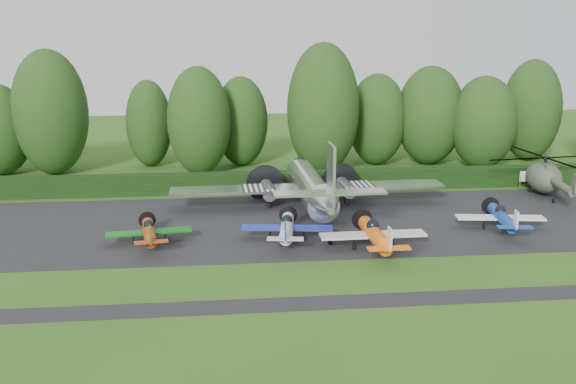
{
  "coord_description": "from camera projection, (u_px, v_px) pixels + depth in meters",
  "views": [
    {
      "loc": [
        -6.6,
        -41.03,
        16.06
      ],
      "look_at": [
        -1.25,
        10.99,
        2.5
      ],
      "focal_mm": 40.0,
      "sensor_mm": 36.0,
      "label": 1
    }
  ],
  "objects": [
    {
      "name": "tree_1",
      "position": [
        430.0,
        116.0,
        75.7
      ],
      "size": [
        7.89,
        7.89,
        11.64
      ],
      "color": "black",
      "rests_on": "ground"
    },
    {
      "name": "taxiway_verge",
      "position": [
        338.0,
        302.0,
        38.41
      ],
      "size": [
        70.0,
        2.0,
        0.0
      ],
      "primitive_type": "cube",
      "color": "black",
      "rests_on": "ground"
    },
    {
      "name": "light_plane_orange",
      "position": [
        375.0,
        234.0,
        46.94
      ],
      "size": [
        7.9,
        8.31,
        3.04
      ],
      "rotation": [
        0.0,
        0.0,
        -0.02
      ],
      "color": "orange",
      "rests_on": "ground"
    },
    {
      "name": "tree_10",
      "position": [
        50.0,
        113.0,
        70.11
      ],
      "size": [
        8.08,
        8.08,
        13.76
      ],
      "color": "black",
      "rests_on": "ground"
    },
    {
      "name": "tree_7",
      "position": [
        241.0,
        122.0,
        75.01
      ],
      "size": [
        6.28,
        6.28,
        10.48
      ],
      "color": "black",
      "rests_on": "ground"
    },
    {
      "name": "tree_11",
      "position": [
        531.0,
        110.0,
        77.82
      ],
      "size": [
        7.1,
        7.1,
        12.29
      ],
      "color": "black",
      "rests_on": "ground"
    },
    {
      "name": "ground",
      "position": [
        322.0,
        266.0,
        44.19
      ],
      "size": [
        160.0,
        160.0,
        0.0
      ],
      "primitive_type": "plane",
      "color": "#275819",
      "rests_on": "ground"
    },
    {
      "name": "tree_2",
      "position": [
        149.0,
        124.0,
        74.66
      ],
      "size": [
        5.31,
        5.31,
        10.13
      ],
      "color": "black",
      "rests_on": "ground"
    },
    {
      "name": "sign_board",
      "position": [
        536.0,
        177.0,
        64.7
      ],
      "size": [
        3.34,
        0.13,
        1.88
      ],
      "rotation": [
        0.0,
        0.0,
        0.07
      ],
      "color": "#3F3326",
      "rests_on": "ground"
    },
    {
      "name": "light_plane_white",
      "position": [
        287.0,
        228.0,
        49.0
      ],
      "size": [
        7.02,
        7.38,
        2.7
      ],
      "rotation": [
        0.0,
        0.0,
        0.13
      ],
      "color": "silver",
      "rests_on": "ground"
    },
    {
      "name": "light_plane_blue",
      "position": [
        502.0,
        217.0,
        51.64
      ],
      "size": [
        7.06,
        7.42,
        2.71
      ],
      "rotation": [
        0.0,
        0.0,
        0.14
      ],
      "color": "navy",
      "rests_on": "ground"
    },
    {
      "name": "helicopter",
      "position": [
        545.0,
        175.0,
        62.31
      ],
      "size": [
        11.89,
        13.92,
        3.83
      ],
      "rotation": [
        0.0,
        0.0,
        0.16
      ],
      "color": "#364132",
      "rests_on": "ground"
    },
    {
      "name": "tree_6",
      "position": [
        199.0,
        121.0,
        70.2
      ],
      "size": [
        6.94,
        6.94,
        11.95
      ],
      "color": "black",
      "rests_on": "ground"
    },
    {
      "name": "tree_3",
      "position": [
        484.0,
        123.0,
        73.54
      ],
      "size": [
        7.46,
        7.46,
        10.67
      ],
      "color": "black",
      "rests_on": "ground"
    },
    {
      "name": "tree_4",
      "position": [
        323.0,
        109.0,
        70.39
      ],
      "size": [
        7.96,
        7.96,
        14.45
      ],
      "color": "black",
      "rests_on": "ground"
    },
    {
      "name": "light_plane_red",
      "position": [
        149.0,
        232.0,
        48.31
      ],
      "size": [
        6.42,
        6.75,
        2.47
      ],
      "rotation": [
        0.0,
        0.0,
        -0.15
      ],
      "color": "#A2340E",
      "rests_on": "ground"
    },
    {
      "name": "apron",
      "position": [
        304.0,
        223.0,
        53.82
      ],
      "size": [
        70.0,
        18.0,
        0.01
      ],
      "primitive_type": "cube",
      "color": "black",
      "rests_on": "ground"
    },
    {
      "name": "hedgerow",
      "position": [
        290.0,
        191.0,
        64.41
      ],
      "size": [
        90.0,
        1.6,
        2.0
      ],
      "primitive_type": "cube",
      "color": "black",
      "rests_on": "ground"
    },
    {
      "name": "transport_plane",
      "position": [
        311.0,
        187.0,
        56.75
      ],
      "size": [
        24.92,
        19.11,
        7.99
      ],
      "rotation": [
        0.0,
        0.0,
        -0.03
      ],
      "color": "silver",
      "rests_on": "ground"
    },
    {
      "name": "tree_8",
      "position": [
        377.0,
        120.0,
        75.6
      ],
      "size": [
        6.91,
        6.91,
        10.76
      ],
      "color": "black",
      "rests_on": "ground"
    }
  ]
}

